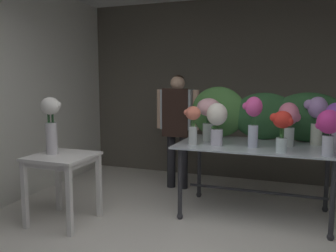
{
  "coord_description": "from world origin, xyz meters",
  "views": [
    {
      "loc": [
        0.87,
        -2.17,
        1.54
      ],
      "look_at": [
        -0.48,
        1.48,
        1.03
      ],
      "focal_mm": 38.09,
      "sensor_mm": 36.0,
      "label": 1
    }
  ],
  "objects_px": {
    "display_table_glass": "(256,155)",
    "vase_magenta_hydrangea": "(329,127)",
    "florist": "(177,119)",
    "side_table_white": "(62,165)",
    "vase_fuchsia_freesia": "(253,117)",
    "vase_white_roses_tall": "(51,122)",
    "vase_coral_peonies": "(193,121)",
    "vase_lilac_ranunculus": "(317,116)",
    "vase_scarlet_stock": "(282,126)",
    "vase_violet_snapdragons": "(335,123)",
    "vase_blush_carnations": "(209,113)",
    "vase_ivory_lilies": "(217,121)",
    "vase_rosy_roses": "(289,121)"
  },
  "relations": [
    {
      "from": "vase_blush_carnations",
      "to": "vase_coral_peonies",
      "type": "height_order",
      "value": "vase_blush_carnations"
    },
    {
      "from": "vase_coral_peonies",
      "to": "vase_ivory_lilies",
      "type": "bearing_deg",
      "value": 13.9
    },
    {
      "from": "vase_ivory_lilies",
      "to": "vase_coral_peonies",
      "type": "xyz_separation_m",
      "value": [
        -0.25,
        -0.06,
        -0.01
      ]
    },
    {
      "from": "vase_blush_carnations",
      "to": "vase_coral_peonies",
      "type": "distance_m",
      "value": 0.33
    },
    {
      "from": "side_table_white",
      "to": "vase_lilac_ranunculus",
      "type": "distance_m",
      "value": 2.81
    },
    {
      "from": "vase_scarlet_stock",
      "to": "vase_violet_snapdragons",
      "type": "bearing_deg",
      "value": 28.81
    },
    {
      "from": "vase_fuchsia_freesia",
      "to": "vase_magenta_hydrangea",
      "type": "relative_size",
      "value": 1.23
    },
    {
      "from": "vase_lilac_ranunculus",
      "to": "vase_coral_peonies",
      "type": "distance_m",
      "value": 1.36
    },
    {
      "from": "vase_rosy_roses",
      "to": "vase_ivory_lilies",
      "type": "bearing_deg",
      "value": -163.71
    },
    {
      "from": "vase_fuchsia_freesia",
      "to": "vase_scarlet_stock",
      "type": "relative_size",
      "value": 1.3
    },
    {
      "from": "side_table_white",
      "to": "vase_violet_snapdragons",
      "type": "bearing_deg",
      "value": 17.21
    },
    {
      "from": "vase_violet_snapdragons",
      "to": "vase_blush_carnations",
      "type": "distance_m",
      "value": 1.34
    },
    {
      "from": "florist",
      "to": "vase_coral_peonies",
      "type": "xyz_separation_m",
      "value": [
        0.5,
        -0.94,
        0.09
      ]
    },
    {
      "from": "side_table_white",
      "to": "vase_blush_carnations",
      "type": "bearing_deg",
      "value": 35.26
    },
    {
      "from": "side_table_white",
      "to": "vase_violet_snapdragons",
      "type": "relative_size",
      "value": 1.52
    },
    {
      "from": "vase_magenta_hydrangea",
      "to": "vase_lilac_ranunculus",
      "type": "xyz_separation_m",
      "value": [
        -0.08,
        0.59,
        0.05
      ]
    },
    {
      "from": "vase_blush_carnations",
      "to": "vase_scarlet_stock",
      "type": "bearing_deg",
      "value": -25.46
    },
    {
      "from": "vase_lilac_ranunculus",
      "to": "florist",
      "type": "bearing_deg",
      "value": 164.9
    },
    {
      "from": "vase_magenta_hydrangea",
      "to": "vase_scarlet_stock",
      "type": "distance_m",
      "value": 0.42
    },
    {
      "from": "vase_lilac_ranunculus",
      "to": "vase_scarlet_stock",
      "type": "distance_m",
      "value": 0.66
    },
    {
      "from": "vase_magenta_hydrangea",
      "to": "vase_white_roses_tall",
      "type": "xyz_separation_m",
      "value": [
        -2.74,
        -0.54,
        -0.0
      ]
    },
    {
      "from": "vase_scarlet_stock",
      "to": "florist",
      "type": "bearing_deg",
      "value": 144.15
    },
    {
      "from": "vase_blush_carnations",
      "to": "vase_magenta_hydrangea",
      "type": "distance_m",
      "value": 1.32
    },
    {
      "from": "vase_violet_snapdragons",
      "to": "vase_white_roses_tall",
      "type": "height_order",
      "value": "vase_white_roses_tall"
    },
    {
      "from": "vase_white_roses_tall",
      "to": "vase_blush_carnations",
      "type": "bearing_deg",
      "value": 32.88
    },
    {
      "from": "vase_coral_peonies",
      "to": "display_table_glass",
      "type": "bearing_deg",
      "value": 21.5
    },
    {
      "from": "vase_coral_peonies",
      "to": "vase_white_roses_tall",
      "type": "height_order",
      "value": "vase_white_roses_tall"
    },
    {
      "from": "side_table_white",
      "to": "vase_white_roses_tall",
      "type": "bearing_deg",
      "value": 179.52
    },
    {
      "from": "display_table_glass",
      "to": "vase_rosy_roses",
      "type": "xyz_separation_m",
      "value": [
        0.33,
        0.02,
        0.4
      ]
    },
    {
      "from": "vase_blush_carnations",
      "to": "vase_magenta_hydrangea",
      "type": "bearing_deg",
      "value": -18.58
    },
    {
      "from": "vase_scarlet_stock",
      "to": "vase_coral_peonies",
      "type": "xyz_separation_m",
      "value": [
        -0.94,
        0.1,
        0.0
      ]
    },
    {
      "from": "vase_ivory_lilies",
      "to": "vase_magenta_hydrangea",
      "type": "distance_m",
      "value": 1.12
    },
    {
      "from": "vase_magenta_hydrangea",
      "to": "vase_coral_peonies",
      "type": "bearing_deg",
      "value": 174.91
    },
    {
      "from": "vase_ivory_lilies",
      "to": "vase_white_roses_tall",
      "type": "relative_size",
      "value": 0.76
    },
    {
      "from": "vase_scarlet_stock",
      "to": "vase_coral_peonies",
      "type": "relative_size",
      "value": 0.97
    },
    {
      "from": "side_table_white",
      "to": "vase_scarlet_stock",
      "type": "xyz_separation_m",
      "value": [
        2.19,
        0.56,
        0.45
      ]
    },
    {
      "from": "vase_magenta_hydrangea",
      "to": "vase_ivory_lilies",
      "type": "bearing_deg",
      "value": 170.54
    },
    {
      "from": "vase_fuchsia_freesia",
      "to": "vase_coral_peonies",
      "type": "xyz_separation_m",
      "value": [
        -0.64,
        -0.08,
        -0.06
      ]
    },
    {
      "from": "florist",
      "to": "vase_fuchsia_freesia",
      "type": "bearing_deg",
      "value": -37.04
    },
    {
      "from": "vase_lilac_ranunculus",
      "to": "vase_scarlet_stock",
      "type": "bearing_deg",
      "value": -120.73
    },
    {
      "from": "vase_violet_snapdragons",
      "to": "vase_white_roses_tall",
      "type": "relative_size",
      "value": 0.8
    },
    {
      "from": "display_table_glass",
      "to": "vase_magenta_hydrangea",
      "type": "distance_m",
      "value": 0.89
    },
    {
      "from": "display_table_glass",
      "to": "vase_white_roses_tall",
      "type": "bearing_deg",
      "value": -155.77
    },
    {
      "from": "vase_blush_carnations",
      "to": "vase_magenta_hydrangea",
      "type": "relative_size",
      "value": 1.14
    },
    {
      "from": "display_table_glass",
      "to": "vase_blush_carnations",
      "type": "xyz_separation_m",
      "value": [
        -0.56,
        0.04,
        0.45
      ]
    },
    {
      "from": "vase_violet_snapdragons",
      "to": "vase_blush_carnations",
      "type": "bearing_deg",
      "value": 174.66
    },
    {
      "from": "vase_magenta_hydrangea",
      "to": "vase_coral_peonies",
      "type": "distance_m",
      "value": 1.36
    },
    {
      "from": "vase_fuchsia_freesia",
      "to": "vase_white_roses_tall",
      "type": "xyz_separation_m",
      "value": [
        -2.02,
        -0.74,
        -0.05
      ]
    },
    {
      "from": "florist",
      "to": "side_table_white",
      "type": "bearing_deg",
      "value": -115.1
    },
    {
      "from": "vase_ivory_lilies",
      "to": "vase_magenta_hydrangea",
      "type": "bearing_deg",
      "value": -9.46
    }
  ]
}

